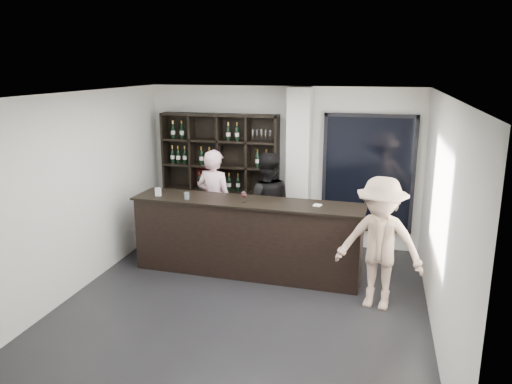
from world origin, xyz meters
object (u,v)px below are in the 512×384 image
(tasting_counter, at_px, (247,237))
(taster_black, at_px, (266,206))
(taster_pink, at_px, (215,202))
(wine_shelf, at_px, (220,178))
(customer, at_px, (380,244))

(tasting_counter, height_order, taster_black, taster_black)
(taster_pink, bearing_deg, taster_black, -166.15)
(taster_pink, bearing_deg, wine_shelf, -66.27)
(wine_shelf, xyz_separation_m, taster_black, (1.05, -0.72, -0.27))
(wine_shelf, height_order, taster_pink, wine_shelf)
(taster_black, height_order, customer, taster_black)
(wine_shelf, bearing_deg, tasting_counter, -58.17)
(taster_pink, height_order, customer, taster_pink)
(wine_shelf, xyz_separation_m, tasting_counter, (0.91, -1.47, -0.59))
(wine_shelf, distance_m, customer, 3.65)
(tasting_counter, bearing_deg, taster_pink, 138.64)
(taster_pink, xyz_separation_m, customer, (2.83, -1.42, -0.01))
(wine_shelf, distance_m, tasting_counter, 1.82)
(wine_shelf, relative_size, customer, 1.30)
(tasting_counter, height_order, taster_pink, taster_pink)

